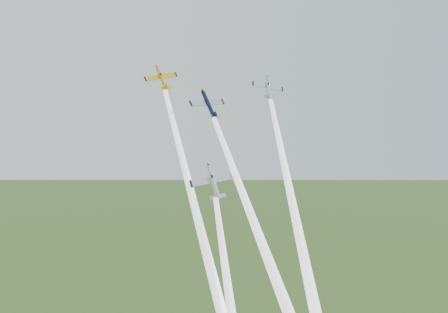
% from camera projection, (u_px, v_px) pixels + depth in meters
% --- Properties ---
extents(plane_yellow, '(8.25, 5.47, 7.40)m').
position_uv_depth(plane_yellow, '(162.00, 78.00, 111.59)').
color(plane_yellow, gold).
extents(smoke_trail_yellow, '(8.29, 44.50, 64.14)m').
position_uv_depth(smoke_trail_yellow, '(212.00, 274.00, 92.92)').
color(smoke_trail_yellow, white).
extents(plane_navy, '(9.28, 7.13, 7.57)m').
position_uv_depth(plane_navy, '(208.00, 104.00, 106.81)').
color(plane_navy, black).
extents(smoke_trail_navy, '(11.62, 32.66, 47.52)m').
position_uv_depth(smoke_trail_navy, '(266.00, 255.00, 94.05)').
color(smoke_trail_navy, white).
extents(plane_silver_right, '(8.02, 5.24, 7.26)m').
position_uv_depth(plane_silver_right, '(268.00, 88.00, 116.20)').
color(plane_silver_right, '#AEB7BD').
extents(smoke_trail_silver_right, '(6.08, 35.70, 50.96)m').
position_uv_depth(smoke_trail_silver_right, '(299.00, 236.00, 99.66)').
color(smoke_trail_silver_right, white).
extents(plane_silver_low, '(9.00, 6.53, 8.78)m').
position_uv_depth(plane_silver_low, '(213.00, 182.00, 99.09)').
color(plane_silver_low, '#B6BEC5').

